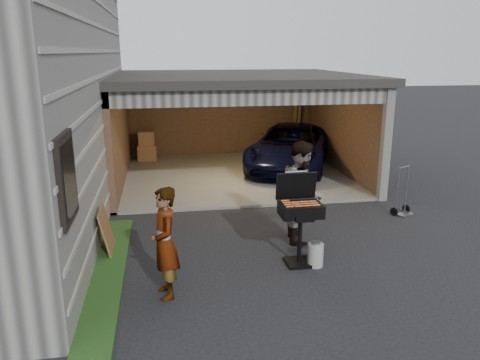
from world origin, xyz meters
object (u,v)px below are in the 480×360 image
at_px(propane_tank, 315,255).
at_px(woman, 165,243).
at_px(minivan, 291,149).
at_px(man, 302,191).
at_px(hand_truck, 402,205).
at_px(bbq_grill, 300,212).
at_px(plywood_panel, 107,231).

bearing_deg(propane_tank, woman, -166.82).
bearing_deg(woman, minivan, 140.36).
xyz_separation_m(man, hand_truck, (2.62, 0.95, -0.75)).
height_order(minivan, hand_truck, minivan).
bearing_deg(hand_truck, minivan, 83.19).
xyz_separation_m(bbq_grill, propane_tank, (0.25, -0.15, -0.72)).
distance_m(minivan, hand_truck, 4.62).
height_order(woman, propane_tank, woman).
bearing_deg(minivan, man, -79.01).
relative_size(man, bbq_grill, 1.25).
height_order(minivan, propane_tank, minivan).
xyz_separation_m(minivan, man, (-1.30, -5.36, 0.31)).
xyz_separation_m(minivan, propane_tank, (-1.39, -6.55, -0.45)).
bearing_deg(hand_truck, propane_tank, -165.30).
bearing_deg(hand_truck, woman, -175.90).
bearing_deg(bbq_grill, minivan, 75.60).
xyz_separation_m(minivan, plywood_panel, (-4.88, -5.42, -0.24)).
height_order(man, plywood_panel, man).
height_order(plywood_panel, hand_truck, hand_truck).
xyz_separation_m(propane_tank, hand_truck, (2.72, 2.15, 0.01)).
bearing_deg(man, plywood_panel, 99.28).
height_order(minivan, woman, woman).
xyz_separation_m(bbq_grill, hand_truck, (2.97, 1.99, -0.70)).
distance_m(minivan, man, 5.52).
relative_size(minivan, woman, 2.82).
height_order(woman, hand_truck, woman).
relative_size(bbq_grill, plywood_panel, 1.84).
bearing_deg(plywood_panel, hand_truck, 9.30).
xyz_separation_m(woman, propane_tank, (2.48, 0.58, -0.63)).
bearing_deg(bbq_grill, hand_truck, 33.86).
relative_size(propane_tank, plywood_panel, 0.48).
bearing_deg(bbq_grill, woman, -161.75).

